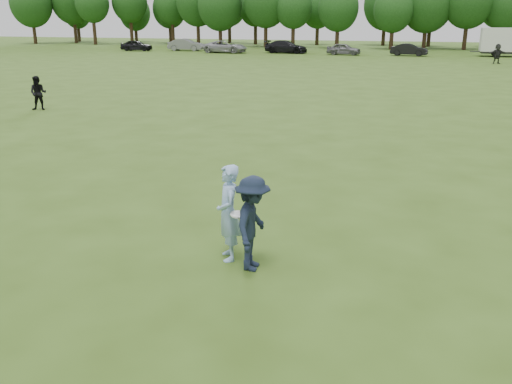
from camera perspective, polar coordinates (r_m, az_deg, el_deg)
ground at (r=10.03m, az=-2.54°, el=-8.26°), size 200.00×200.00×0.00m
thrower at (r=10.17m, az=-2.92°, el=-2.21°), size 0.71×0.81×1.86m
defender at (r=9.77m, az=-0.36°, el=-3.34°), size 0.70×1.17×1.77m
player_far_a at (r=29.19m, az=-21.94°, el=9.63°), size 0.98×0.87×1.67m
player_far_d at (r=59.58m, az=24.07°, el=13.14°), size 1.85×1.03×1.90m
car_a at (r=77.22m, az=-12.47°, el=14.83°), size 4.36×2.12×1.43m
car_b at (r=76.22m, az=-7.38°, el=15.12°), size 4.90×1.99×1.58m
car_c at (r=71.37m, az=-3.23°, el=15.02°), size 5.63×2.79×1.53m
car_d at (r=70.73m, az=3.18°, el=15.01°), size 5.56×2.63×1.57m
car_e at (r=68.24m, az=9.24°, el=14.63°), size 4.19×1.98×1.38m
car_f at (r=68.28m, az=15.83°, el=14.21°), size 4.40×1.99×1.40m
disc_in_play at (r=9.90m, az=-1.96°, el=-2.38°), size 0.32×0.32×0.08m
treeline at (r=85.39m, az=17.61°, el=18.44°), size 130.35×18.39×11.74m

